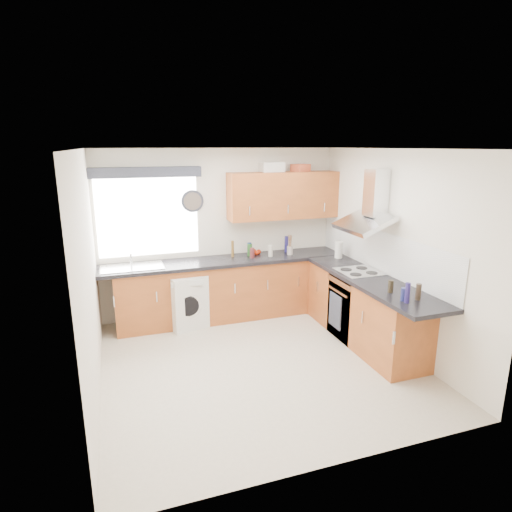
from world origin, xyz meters
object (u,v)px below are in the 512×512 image
object	(u,v)px
oven	(357,307)
extractor_hood	(370,207)
upper_cabinets	(283,195)
washing_machine	(186,300)

from	to	relation	value
oven	extractor_hood	distance (m)	1.35
oven	upper_cabinets	bearing A→B (deg)	112.54
extractor_hood	washing_machine	size ratio (longest dim) A/B	1.01
washing_machine	upper_cabinets	bearing A→B (deg)	-7.18
oven	upper_cabinets	size ratio (longest dim) A/B	0.50
extractor_hood	oven	bearing A→B (deg)	180.00
oven	washing_machine	world-z (taller)	oven
washing_machine	extractor_hood	bearing A→B (deg)	-41.53
extractor_hood	washing_machine	xyz separation A→B (m)	(-2.23, 1.10, -1.38)
upper_cabinets	washing_machine	world-z (taller)	upper_cabinets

